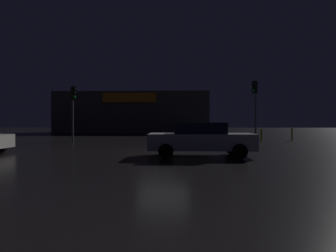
{
  "coord_description": "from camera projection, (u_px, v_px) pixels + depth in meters",
  "views": [
    {
      "loc": [
        0.75,
        -14.7,
        1.53
      ],
      "look_at": [
        0.05,
        5.54,
        1.23
      ],
      "focal_mm": 31.54,
      "sensor_mm": 36.0,
      "label": 1
    }
  ],
  "objects": [
    {
      "name": "bollard_kerb_a",
      "position": [
        292.0,
        134.0,
        23.43
      ],
      "size": [
        0.11,
        0.11,
        1.06
      ],
      "primitive_type": "cylinder",
      "color": "gold",
      "rests_on": "ground"
    },
    {
      "name": "bollard_kerb_b",
      "position": [
        261.0,
        135.0,
        22.95
      ],
      "size": [
        0.14,
        0.14,
        0.96
      ],
      "primitive_type": "cylinder",
      "color": "gold",
      "rests_on": "ground"
    },
    {
      "name": "car_near",
      "position": [
        201.0,
        139.0,
        12.95
      ],
      "size": [
        4.57,
        2.04,
        1.5
      ],
      "color": "#B7B7BF",
      "rests_on": "ground"
    },
    {
      "name": "traffic_signal_cross_left",
      "position": [
        255.0,
        98.0,
        21.82
      ],
      "size": [
        0.41,
        0.43,
        4.54
      ],
      "color": "#595B60",
      "rests_on": "ground"
    },
    {
      "name": "traffic_signal_cross_right",
      "position": [
        73.0,
        102.0,
        22.02
      ],
      "size": [
        0.42,
        0.42,
        4.15
      ],
      "color": "#595B60",
      "rests_on": "ground"
    },
    {
      "name": "ground_plane",
      "position": [
        163.0,
        152.0,
        14.73
      ],
      "size": [
        120.0,
        120.0,
        0.0
      ],
      "primitive_type": "plane",
      "color": "black"
    },
    {
      "name": "store_building",
      "position": [
        134.0,
        113.0,
        42.02
      ],
      "size": [
        20.67,
        7.99,
        5.54
      ],
      "color": "#4C4742",
      "rests_on": "ground"
    }
  ]
}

